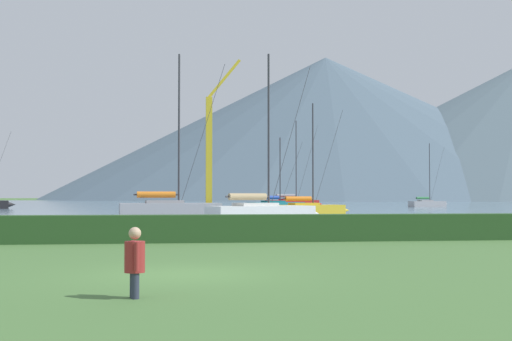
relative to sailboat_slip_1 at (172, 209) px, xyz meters
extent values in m
plane|color=#477038|center=(-0.26, -38.17, -0.76)|extent=(1000.00, 1000.00, 0.00)
cube|color=slate|center=(-0.26, 98.83, -0.76)|extent=(320.00, 246.00, 0.00)
cube|color=#284C23|center=(-0.26, -27.17, -0.23)|extent=(80.00, 1.20, 1.06)
cube|color=#9E9EA3|center=(-0.12, -0.01, -0.15)|extent=(7.96, 3.36, 1.22)
cone|color=#9E9EA3|center=(4.29, 0.40, -0.15)|extent=(1.42, 1.15, 1.03)
cube|color=gray|center=(-0.56, -0.05, 0.29)|extent=(3.04, 2.12, 0.77)
cylinder|color=#333338|center=(0.54, 0.05, 6.04)|extent=(0.15, 0.15, 12.26)
cylinder|color=#333338|center=(-1.20, -0.11, 1.12)|extent=(3.48, 0.46, 0.13)
cylinder|color=orange|center=(-1.20, -0.11, 1.12)|extent=(2.99, 0.76, 0.49)
cylinder|color=#333338|center=(2.36, 0.22, 5.73)|extent=(3.67, 0.37, 11.66)
cube|color=red|center=(17.85, 43.55, -0.18)|extent=(7.80, 4.28, 1.16)
cone|color=red|center=(21.95, 44.58, -0.18)|extent=(1.47, 1.27, 0.99)
cube|color=#A52020|center=(17.44, 43.44, 0.25)|extent=(3.10, 2.40, 0.74)
cylinder|color=#333338|center=(18.46, 43.70, 5.90)|extent=(0.15, 0.15, 12.04)
cylinder|color=#333338|center=(16.85, 43.30, 1.04)|extent=(3.26, 0.94, 0.13)
cylinder|color=gray|center=(16.85, 43.30, 1.04)|extent=(2.86, 1.15, 0.47)
cylinder|color=#333338|center=(20.15, 44.13, 5.60)|extent=(3.42, 0.89, 11.44)
cube|color=#19707A|center=(12.44, 25.34, -0.24)|extent=(6.94, 4.40, 1.03)
cone|color=#19707A|center=(15.96, 26.65, -0.24)|extent=(1.36, 1.22, 0.88)
cube|color=#16646E|center=(12.09, 25.21, 0.13)|extent=(2.84, 2.33, 0.66)
cylinder|color=#333338|center=(12.97, 25.54, 3.84)|extent=(0.13, 0.13, 8.07)
cylinder|color=#333338|center=(11.59, 25.02, 0.84)|extent=(2.81, 1.14, 0.11)
cylinder|color=#2847A3|center=(11.59, 25.02, 0.84)|extent=(2.50, 1.26, 0.41)
cylinder|color=#333338|center=(14.42, 26.08, 3.64)|extent=(2.94, 1.12, 7.67)
cube|color=gold|center=(11.79, 4.72, -0.26)|extent=(6.69, 3.72, 1.00)
cone|color=gold|center=(15.30, 5.65, -0.26)|extent=(1.27, 1.10, 0.85)
cube|color=gold|center=(11.44, 4.63, 0.10)|extent=(2.67, 2.07, 0.63)
cylinder|color=#333338|center=(12.32, 4.86, 4.46)|extent=(0.13, 0.13, 9.34)
cylinder|color=#333338|center=(10.94, 4.50, 0.78)|extent=(2.79, 0.83, 0.11)
cylinder|color=orange|center=(10.94, 4.50, 0.78)|extent=(2.45, 1.00, 0.40)
cylinder|color=#333338|center=(13.76, 5.24, 4.22)|extent=(2.93, 0.79, 8.88)
cube|color=white|center=(5.74, -8.76, -0.20)|extent=(7.53, 4.88, 1.12)
cone|color=white|center=(9.53, -7.27, -0.20)|extent=(1.49, 1.33, 0.95)
cube|color=silver|center=(5.36, -8.90, 0.21)|extent=(3.09, 2.56, 0.71)
cylinder|color=#333338|center=(6.31, -8.53, 5.22)|extent=(0.14, 0.14, 10.74)
cylinder|color=#333338|center=(4.82, -9.12, 0.97)|extent=(3.03, 1.29, 0.12)
cylinder|color=tan|center=(4.82, -9.12, 0.97)|extent=(2.70, 1.41, 0.45)
cylinder|color=#333338|center=(7.88, -7.92, 4.95)|extent=(3.17, 1.27, 10.21)
cube|color=#9E9EA3|center=(41.38, 51.69, -0.30)|extent=(6.10, 3.01, 0.92)
cone|color=#9E9EA3|center=(44.66, 52.28, -0.30)|extent=(1.12, 0.94, 0.78)
cube|color=gray|center=(41.05, 51.63, 0.03)|extent=(2.38, 1.76, 0.58)
cylinder|color=#333338|center=(41.87, 51.78, 4.60)|extent=(0.12, 0.12, 9.71)
cylinder|color=#333338|center=(40.58, 51.55, 0.66)|extent=(2.60, 0.57, 0.10)
cylinder|color=#2D7542|center=(40.58, 51.55, 0.66)|extent=(2.26, 0.76, 0.37)
cylinder|color=#333338|center=(43.23, 52.02, 4.35)|extent=(2.73, 0.52, 9.23)
cone|color=black|center=(-21.37, 44.82, -0.19)|extent=(1.50, 1.34, 0.97)
cylinder|color=#2D3347|center=(-1.23, -41.84, -0.54)|extent=(0.14, 0.14, 0.45)
cylinder|color=#2D3347|center=(-1.26, -41.66, -0.54)|extent=(0.14, 0.14, 0.45)
cylinder|color=maroon|center=(-1.25, -41.75, -0.04)|extent=(0.36, 0.36, 0.55)
cylinder|color=maroon|center=(-1.20, -41.99, -0.01)|extent=(0.09, 0.09, 0.49)
cylinder|color=maroon|center=(-1.29, -41.52, -0.01)|extent=(0.09, 0.09, 0.49)
sphere|color=tan|center=(-1.25, -41.75, 0.38)|extent=(0.22, 0.22, 0.22)
cube|color=#333338|center=(5.27, 35.10, -0.36)|extent=(2.00, 2.00, 0.80)
cube|color=gold|center=(5.27, 35.10, 6.94)|extent=(0.80, 0.80, 13.81)
cube|color=gold|center=(7.26, 35.10, 16.32)|extent=(4.28, 0.36, 5.17)
cone|color=slate|center=(116.12, 321.83, 31.09)|extent=(324.74, 324.74, 63.70)
cone|color=#4C6070|center=(80.57, 282.21, 34.85)|extent=(276.57, 276.57, 71.22)
camera|label=1|loc=(-0.78, -54.13, 1.04)|focal=48.46mm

